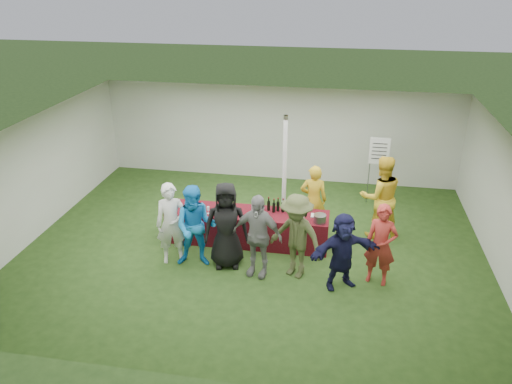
% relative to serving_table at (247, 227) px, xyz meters
% --- Properties ---
extents(ground, '(60.00, 60.00, 0.00)m').
position_rel_serving_table_xyz_m(ground, '(0.19, -0.18, -0.38)').
color(ground, '#284719').
rests_on(ground, ground).
extents(tent, '(10.00, 10.00, 10.00)m').
position_rel_serving_table_xyz_m(tent, '(0.69, 1.02, 0.98)').
color(tent, white).
rests_on(tent, ground).
extents(serving_table, '(3.60, 0.80, 0.75)m').
position_rel_serving_table_xyz_m(serving_table, '(0.00, 0.00, 0.00)').
color(serving_table, '#5B1523').
rests_on(serving_table, ground).
extents(wine_bottles, '(0.85, 0.14, 0.32)m').
position_rel_serving_table_xyz_m(wine_bottles, '(0.67, 0.15, 0.50)').
color(wine_bottles, black).
rests_on(wine_bottles, serving_table).
extents(wine_glasses, '(2.71, 0.15, 0.16)m').
position_rel_serving_table_xyz_m(wine_glasses, '(-0.45, -0.25, 0.49)').
color(wine_glasses, silver).
rests_on(wine_glasses, serving_table).
extents(water_bottle, '(0.07, 0.07, 0.23)m').
position_rel_serving_table_xyz_m(water_bottle, '(0.12, 0.08, 0.48)').
color(water_bottle, silver).
rests_on(water_bottle, serving_table).
extents(bar_towel, '(0.25, 0.18, 0.03)m').
position_rel_serving_table_xyz_m(bar_towel, '(1.53, 0.05, 0.39)').
color(bar_towel, white).
rests_on(bar_towel, serving_table).
extents(dump_bucket, '(0.27, 0.27, 0.18)m').
position_rel_serving_table_xyz_m(dump_bucket, '(1.61, -0.22, 0.46)').
color(dump_bucket, slate).
rests_on(dump_bucket, serving_table).
extents(wine_list_sign, '(0.50, 0.03, 1.80)m').
position_rel_serving_table_xyz_m(wine_list_sign, '(2.91, 2.56, 0.94)').
color(wine_list_sign, slate).
rests_on(wine_list_sign, ground).
extents(staff_pourer, '(0.63, 0.43, 1.68)m').
position_rel_serving_table_xyz_m(staff_pourer, '(1.41, 0.68, 0.47)').
color(staff_pourer, gold).
rests_on(staff_pourer, ground).
extents(staff_back, '(1.09, 0.94, 1.95)m').
position_rel_serving_table_xyz_m(staff_back, '(2.90, 0.82, 0.60)').
color(staff_back, yellow).
rests_on(staff_back, ground).
extents(customer_0, '(0.75, 0.61, 1.76)m').
position_rel_serving_table_xyz_m(customer_0, '(-1.38, -1.05, 0.51)').
color(customer_0, silver).
rests_on(customer_0, ground).
extents(customer_1, '(0.94, 0.78, 1.77)m').
position_rel_serving_table_xyz_m(customer_1, '(-0.85, -1.09, 0.51)').
color(customer_1, '#1986DA').
rests_on(customer_1, ground).
extents(customer_2, '(1.01, 0.77, 1.84)m').
position_rel_serving_table_xyz_m(customer_2, '(-0.24, -1.00, 0.55)').
color(customer_2, black).
rests_on(customer_2, ground).
extents(customer_3, '(1.09, 0.62, 1.75)m').
position_rel_serving_table_xyz_m(customer_3, '(0.44, -1.23, 0.50)').
color(customer_3, gray).
rests_on(customer_3, ground).
extents(customer_4, '(1.32, 1.09, 1.77)m').
position_rel_serving_table_xyz_m(customer_4, '(1.20, -1.14, 0.51)').
color(customer_4, '#464D29').
rests_on(customer_4, ground).
extents(customer_5, '(1.49, 1.09, 1.56)m').
position_rel_serving_table_xyz_m(customer_5, '(2.11, -1.37, 0.40)').
color(customer_5, '#15163A').
rests_on(customer_5, ground).
extents(customer_6, '(0.69, 0.53, 1.67)m').
position_rel_serving_table_xyz_m(customer_6, '(2.82, -1.10, 0.46)').
color(customer_6, '#A52B25').
rests_on(customer_6, ground).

